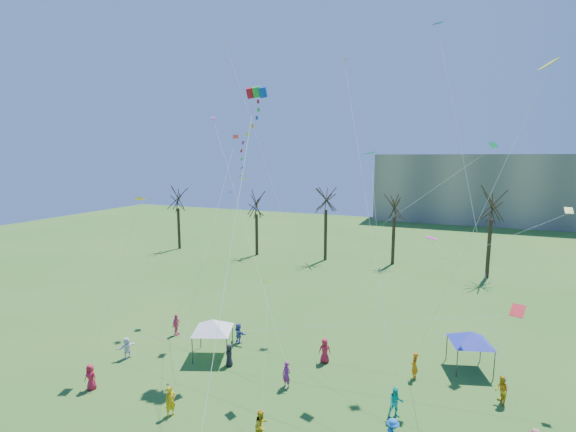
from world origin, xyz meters
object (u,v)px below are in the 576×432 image
at_px(distant_building, 520,189).
at_px(big_box_kite, 248,149).
at_px(canopy_tent_white, 213,325).
at_px(canopy_tent_blue, 471,337).

distance_m(distant_building, big_box_kite, 77.98).
distance_m(distant_building, canopy_tent_white, 80.77).
bearing_deg(canopy_tent_white, big_box_kite, 54.57).
bearing_deg(big_box_kite, canopy_tent_white, -125.43).
height_order(distant_building, canopy_tent_blue, distant_building).
distance_m(big_box_kite, canopy_tent_blue, 20.19).
relative_size(big_box_kite, canopy_tent_blue, 6.56).
height_order(big_box_kite, canopy_tent_blue, big_box_kite).
bearing_deg(big_box_kite, distant_building, 69.46).
xyz_separation_m(distant_building, big_box_kite, (-27.24, -72.68, 7.51)).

